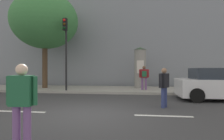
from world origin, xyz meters
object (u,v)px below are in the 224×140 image
street_tree (45,21)px  pedestrian_tallest (22,100)px  parked_car_red (221,85)px  pedestrian_near_pole (164,84)px  traffic_light (66,42)px  pedestrian_in_red_top (144,76)px  poster_column (140,67)px

street_tree → pedestrian_tallest: street_tree is taller
street_tree → parked_car_red: 11.77m
pedestrian_near_pole → parked_car_red: 3.68m
pedestrian_tallest → parked_car_red: size_ratio=0.38×
pedestrian_tallest → parked_car_red: pedestrian_tallest is taller
traffic_light → pedestrian_in_red_top: 5.39m
street_tree → parked_car_red: street_tree is taller
poster_column → pedestrian_near_pole: bearing=-83.0°
pedestrian_near_pole → pedestrian_tallest: pedestrian_tallest is taller
parked_car_red → street_tree: bearing=162.9°
street_tree → pedestrian_in_red_top: 8.00m
street_tree → pedestrian_near_pole: 10.15m
poster_column → pedestrian_tallest: bearing=-102.4°
poster_column → pedestrian_tallest: size_ratio=1.87×
traffic_light → pedestrian_near_pole: traffic_light is taller
pedestrian_tallest → poster_column: bearing=77.6°
street_tree → pedestrian_near_pole: street_tree is taller
traffic_light → poster_column: bearing=28.8°
street_tree → parked_car_red: size_ratio=1.65×
traffic_light → street_tree: (-2.14, 1.56, 1.79)m
poster_column → pedestrian_near_pole: (0.79, -6.41, -0.75)m
traffic_light → pedestrian_tallest: bearing=-74.3°
pedestrian_near_pole → parked_car_red: (2.96, 2.19, -0.15)m
parked_car_red → pedestrian_tallest: bearing=-133.5°
poster_column → parked_car_red: 5.72m
poster_column → pedestrian_near_pole: size_ratio=1.93×
traffic_light → parked_car_red: bearing=-11.4°
pedestrian_in_red_top → pedestrian_tallest: bearing=-105.6°
parked_car_red → poster_column: bearing=131.6°
pedestrian_near_pole → parked_car_red: bearing=36.5°
street_tree → pedestrian_near_pole: bearing=-35.7°
street_tree → pedestrian_near_pole: (7.56, -5.43, -4.04)m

